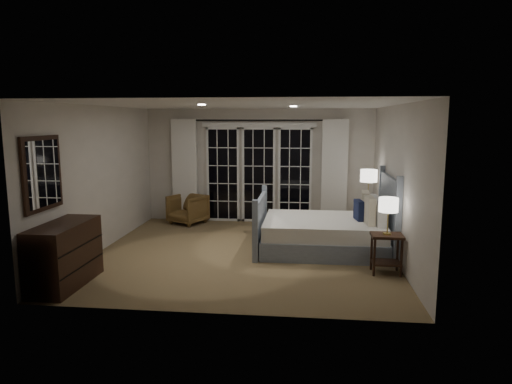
# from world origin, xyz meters

# --- Properties ---
(floor) EXTENTS (5.00, 5.00, 0.00)m
(floor) POSITION_xyz_m (0.00, 0.00, 0.00)
(floor) COLOR olive
(floor) RESTS_ON ground
(ceiling) EXTENTS (5.00, 5.00, 0.00)m
(ceiling) POSITION_xyz_m (0.00, 0.00, 2.50)
(ceiling) COLOR white
(ceiling) RESTS_ON wall_back
(wall_left) EXTENTS (0.02, 5.00, 2.50)m
(wall_left) POSITION_xyz_m (-2.50, 0.00, 1.25)
(wall_left) COLOR silver
(wall_left) RESTS_ON floor
(wall_right) EXTENTS (0.02, 5.00, 2.50)m
(wall_right) POSITION_xyz_m (2.50, 0.00, 1.25)
(wall_right) COLOR silver
(wall_right) RESTS_ON floor
(wall_back) EXTENTS (5.00, 0.02, 2.50)m
(wall_back) POSITION_xyz_m (0.00, 2.50, 1.25)
(wall_back) COLOR silver
(wall_back) RESTS_ON floor
(wall_front) EXTENTS (5.00, 0.02, 2.50)m
(wall_front) POSITION_xyz_m (0.00, -2.50, 1.25)
(wall_front) COLOR silver
(wall_front) RESTS_ON floor
(french_doors) EXTENTS (2.50, 0.04, 2.20)m
(french_doors) POSITION_xyz_m (0.00, 2.46, 1.09)
(french_doors) COLOR black
(french_doors) RESTS_ON wall_back
(curtain_rod) EXTENTS (3.50, 0.03, 0.03)m
(curtain_rod) POSITION_xyz_m (0.00, 2.40, 2.25)
(curtain_rod) COLOR black
(curtain_rod) RESTS_ON wall_back
(curtain_left) EXTENTS (0.55, 0.10, 2.25)m
(curtain_left) POSITION_xyz_m (-1.65, 2.38, 1.15)
(curtain_left) COLOR white
(curtain_left) RESTS_ON curtain_rod
(curtain_right) EXTENTS (0.55, 0.10, 2.25)m
(curtain_right) POSITION_xyz_m (1.65, 2.38, 1.15)
(curtain_right) COLOR white
(curtain_right) RESTS_ON curtain_rod
(downlight_a) EXTENTS (0.12, 0.12, 0.01)m
(downlight_a) POSITION_xyz_m (0.80, 0.60, 2.49)
(downlight_a) COLOR white
(downlight_a) RESTS_ON ceiling
(downlight_b) EXTENTS (0.12, 0.12, 0.01)m
(downlight_b) POSITION_xyz_m (-0.60, -0.40, 2.49)
(downlight_b) COLOR white
(downlight_b) RESTS_ON ceiling
(bed) EXTENTS (2.26, 1.62, 1.32)m
(bed) POSITION_xyz_m (1.42, 0.31, 0.33)
(bed) COLOR #8691A2
(bed) RESTS_ON floor
(nightstand_left) EXTENTS (0.46, 0.37, 0.60)m
(nightstand_left) POSITION_xyz_m (2.24, -0.82, 0.39)
(nightstand_left) COLOR #321D10
(nightstand_left) RESTS_ON floor
(nightstand_right) EXTENTS (0.51, 0.41, 0.67)m
(nightstand_right) POSITION_xyz_m (2.26, 1.54, 0.44)
(nightstand_right) COLOR #321D10
(nightstand_right) RESTS_ON floor
(lamp_left) EXTENTS (0.28, 0.28, 0.54)m
(lamp_left) POSITION_xyz_m (2.24, -0.82, 1.03)
(lamp_left) COLOR tan
(lamp_left) RESTS_ON nightstand_left
(lamp_right) EXTENTS (0.33, 0.33, 0.63)m
(lamp_right) POSITION_xyz_m (2.26, 1.54, 1.17)
(lamp_right) COLOR tan
(lamp_right) RESTS_ON nightstand_right
(armchair) EXTENTS (0.93, 0.94, 0.64)m
(armchair) POSITION_xyz_m (-1.53, 2.10, 0.32)
(armchair) COLOR brown
(armchair) RESTS_ON floor
(dresser) EXTENTS (0.52, 1.23, 0.87)m
(dresser) POSITION_xyz_m (-2.23, -1.80, 0.44)
(dresser) COLOR #321D10
(dresser) RESTS_ON floor
(mirror) EXTENTS (0.05, 0.85, 1.00)m
(mirror) POSITION_xyz_m (-2.47, -1.80, 1.55)
(mirror) COLOR #321D10
(mirror) RESTS_ON wall_left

